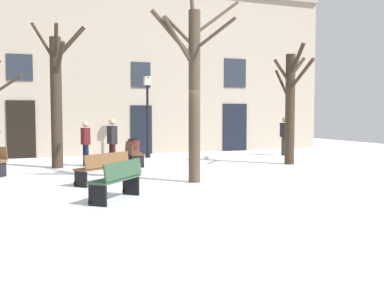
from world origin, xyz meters
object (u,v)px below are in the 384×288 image
(tree_near_facade, at_px, (57,94))
(person_by_shop_door, at_px, (112,140))
(litter_bin, at_px, (134,150))
(tree_foreground, at_px, (291,102))
(tree_right_of_center, at_px, (194,86))
(streetlamp, at_px, (147,107))
(person_near_bench, at_px, (284,134))
(bench_back_to_back_right, at_px, (117,180))
(bench_back_to_back_left, at_px, (103,168))
(bench_near_lamp, at_px, (133,153))
(person_strolling, at_px, (86,141))

(tree_near_facade, distance_m, person_by_shop_door, 2.44)
(litter_bin, height_order, person_by_shop_door, person_by_shop_door)
(tree_foreground, bearing_deg, tree_near_facade, 165.61)
(tree_right_of_center, xyz_separation_m, person_by_shop_door, (-1.29, 4.20, -1.69))
(tree_right_of_center, xyz_separation_m, streetlamp, (0.85, 7.05, -0.50))
(tree_foreground, bearing_deg, person_by_shop_door, 166.83)
(litter_bin, relative_size, person_near_bench, 0.50)
(streetlamp, bearing_deg, litter_bin, -133.95)
(person_by_shop_door, bearing_deg, litter_bin, -45.77)
(bench_back_to_back_right, bearing_deg, tree_foreground, 164.77)
(tree_near_facade, height_order, bench_back_to_back_left, tree_near_facade)
(streetlamp, xyz_separation_m, litter_bin, (-0.84, -0.88, -1.69))
(tree_near_facade, bearing_deg, person_by_shop_door, -18.67)
(person_near_bench, bearing_deg, tree_near_facade, 92.70)
(litter_bin, distance_m, person_by_shop_door, 2.42)
(tree_foreground, distance_m, person_near_bench, 3.75)
(bench_near_lamp, relative_size, person_strolling, 1.13)
(tree_foreground, relative_size, bench_back_to_back_left, 2.70)
(bench_back_to_back_left, relative_size, bench_back_to_back_right, 1.11)
(bench_near_lamp, bearing_deg, litter_bin, -9.11)
(tree_right_of_center, bearing_deg, bench_near_lamp, 95.47)
(streetlamp, xyz_separation_m, bench_back_to_back_left, (-3.19, -6.41, -1.69))
(person_strolling, distance_m, person_by_shop_door, 1.08)
(streetlamp, xyz_separation_m, person_strolling, (-2.92, -2.11, -1.25))
(tree_foreground, height_order, bench_near_lamp, tree_foreground)
(tree_near_facade, distance_m, bench_back_to_back_right, 6.95)
(tree_near_facade, relative_size, litter_bin, 5.77)
(tree_near_facade, xyz_separation_m, person_strolling, (0.97, 0.16, -1.66))
(tree_foreground, height_order, litter_bin, tree_foreground)
(tree_near_facade, distance_m, bench_near_lamp, 3.34)
(tree_foreground, bearing_deg, bench_near_lamp, 160.86)
(tree_right_of_center, bearing_deg, person_by_shop_door, 107.11)
(bench_near_lamp, bearing_deg, streetlamp, -21.07)
(streetlamp, bearing_deg, person_by_shop_door, -126.85)
(tree_foreground, distance_m, tree_near_facade, 8.27)
(tree_foreground, relative_size, person_near_bench, 2.56)
(person_by_shop_door, bearing_deg, streetlamp, -49.42)
(bench_back_to_back_left, bearing_deg, bench_back_to_back_right, 52.90)
(bench_back_to_back_right, relative_size, person_strolling, 0.90)
(bench_back_to_back_right, xyz_separation_m, person_near_bench, (9.25, 7.59, 0.48))
(person_by_shop_door, bearing_deg, bench_back_to_back_right, 155.68)
(litter_bin, height_order, person_near_bench, person_near_bench)
(tree_foreground, height_order, tree_right_of_center, tree_right_of_center)
(tree_near_facade, xyz_separation_m, bench_near_lamp, (2.60, -0.18, -2.10))
(person_by_shop_door, bearing_deg, tree_right_of_center, -175.45)
(person_strolling, bearing_deg, tree_near_facade, -91.92)
(bench_back_to_back_right, bearing_deg, person_by_shop_door, -148.26)
(streetlamp, relative_size, litter_bin, 4.06)
(tree_right_of_center, bearing_deg, litter_bin, 89.96)
(tree_foreground, height_order, person_by_shop_door, tree_foreground)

